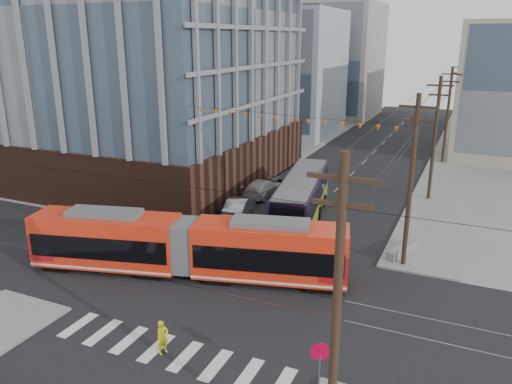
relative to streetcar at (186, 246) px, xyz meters
The scene contains 14 objects.
ground 5.85m from the streetcar, 50.19° to the right, with size 160.00×160.00×0.00m, color slate.
office_building 29.09m from the streetcar, 134.55° to the left, with size 30.00×25.00×28.60m, color #381E16.
bg_bldg_nw_near 50.11m from the streetcar, 105.74° to the left, with size 18.00×16.00×18.00m, color #8C99A5.
bg_bldg_nw_far 69.03m from the streetcar, 98.77° to the left, with size 16.00×18.00×20.00m, color gray.
utility_pole_near 16.23m from the streetcar, 40.41° to the right, with size 0.30×0.30×11.00m, color black.
utility_pole_far 53.25m from the streetcar, 76.89° to the left, with size 0.30×0.30×11.00m, color black.
streetcar is the anchor object (origin of this frame).
city_bus 12.50m from the streetcar, 75.07° to the left, with size 2.82×13.00×3.68m, color black, non-canonical shape.
parked_car_silver 11.22m from the streetcar, 99.17° to the left, with size 1.67×4.79×1.58m, color #9396A1.
parked_car_white 16.88m from the streetcar, 97.47° to the left, with size 2.16×5.32×1.54m, color beige.
parked_car_grey 19.51m from the streetcar, 95.53° to the left, with size 2.06×4.46×1.24m, color slate.
pedestrian 8.17m from the streetcar, 66.27° to the right, with size 0.61×0.40×1.66m, color #FFFE17.
stop_sign 13.34m from the streetcar, 35.40° to the right, with size 0.81×0.81×2.65m, color #BB0028, non-canonical shape.
jersey_barrier 14.63m from the streetcar, 35.50° to the left, with size 0.85×3.77×0.75m, color slate.
Camera 1 is at (11.86, -19.64, 14.07)m, focal length 35.00 mm.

